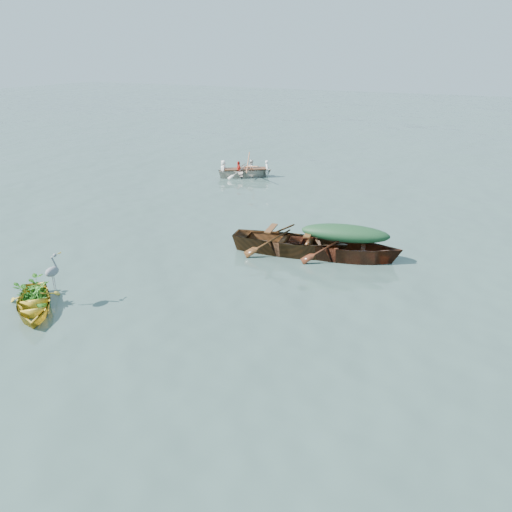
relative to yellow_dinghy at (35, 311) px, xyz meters
The scene contains 11 objects.
ground 3.43m from the yellow_dinghy, 31.06° to the left, with size 140.00×140.00×0.00m, color #3A514B.
yellow_dinghy is the anchor object (origin of this frame).
green_tarp_boat 8.89m from the yellow_dinghy, 49.03° to the left, with size 1.52×4.88×1.17m, color #532813.
open_wooden_boat 7.60m from the yellow_dinghy, 56.83° to the left, with size 1.60×5.13×1.25m, color #522D14.
rowed_boat 14.92m from the yellow_dinghy, 97.55° to the left, with size 1.14×3.81×0.88m, color beige.
green_tarp_cover 8.93m from the yellow_dinghy, 49.03° to the left, with size 0.84×2.69×0.52m, color #193E21.
thwart_benches 7.63m from the yellow_dinghy, 56.83° to the left, with size 0.96×2.56×0.04m, color #562E14, non-canonical shape.
heron 1.00m from the yellow_dinghy, 52.25° to the left, with size 0.28×0.40×0.92m, color gray, non-canonical shape.
dinghy_weeds 0.87m from the yellow_dinghy, 134.28° to the left, with size 0.70×0.90×0.60m, color #2C5E18.
rowers 14.95m from the yellow_dinghy, 97.55° to the left, with size 1.03×2.67×0.76m, color white.
oars 14.93m from the yellow_dinghy, 97.55° to the left, with size 2.60×0.60×0.06m, color #A4623E, non-canonical shape.
Camera 1 is at (6.97, -9.01, 6.04)m, focal length 35.00 mm.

